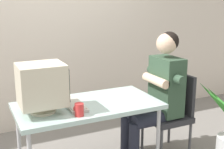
# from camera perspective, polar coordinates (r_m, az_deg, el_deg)

# --- Properties ---
(wall_back) EXTENTS (8.00, 0.10, 3.00)m
(wall_back) POSITION_cam_1_polar(r_m,az_deg,el_deg) (4.08, -8.09, 11.54)
(wall_back) COLOR beige
(wall_back) RESTS_ON ground_plane
(desk) EXTENTS (1.32, 0.69, 0.73)m
(desk) POSITION_cam_1_polar(r_m,az_deg,el_deg) (2.83, -4.56, -6.48)
(desk) COLOR #B7B7BC
(desk) RESTS_ON ground_plane
(crt_monitor) EXTENTS (0.39, 0.33, 0.42)m
(crt_monitor) POSITION_cam_1_polar(r_m,az_deg,el_deg) (2.59, -13.05, -1.95)
(crt_monitor) COLOR beige
(crt_monitor) RESTS_ON desk
(keyboard) EXTENTS (0.17, 0.46, 0.03)m
(keyboard) POSITION_cam_1_polar(r_m,az_deg,el_deg) (2.78, -7.31, -5.44)
(keyboard) COLOR silver
(keyboard) RESTS_ON desk
(office_chair) EXTENTS (0.43, 0.43, 0.89)m
(office_chair) POSITION_cam_1_polar(r_m,az_deg,el_deg) (3.38, 11.21, -6.60)
(office_chair) COLOR #4C4C51
(office_chair) RESTS_ON ground_plane
(person_seated) EXTENTS (0.72, 0.57, 1.35)m
(person_seated) POSITION_cam_1_polar(r_m,az_deg,el_deg) (3.20, 8.70, -3.14)
(person_seated) COLOR #334C38
(person_seated) RESTS_ON ground_plane
(desk_mug) EXTENTS (0.07, 0.09, 0.11)m
(desk_mug) POSITION_cam_1_polar(r_m,az_deg,el_deg) (2.52, -6.23, -6.58)
(desk_mug) COLOR red
(desk_mug) RESTS_ON desk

